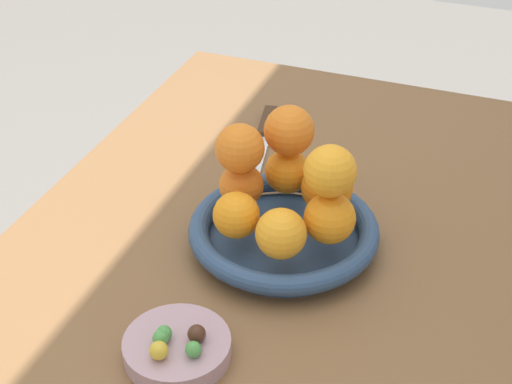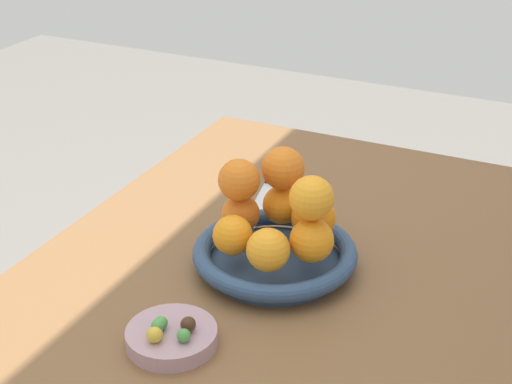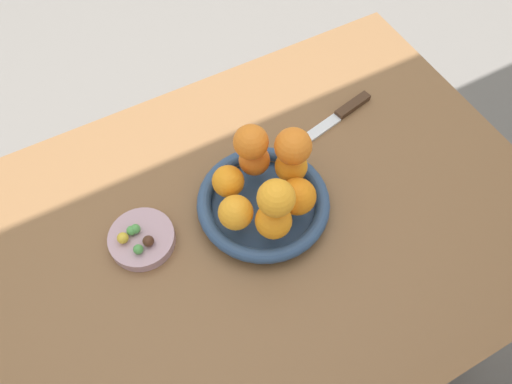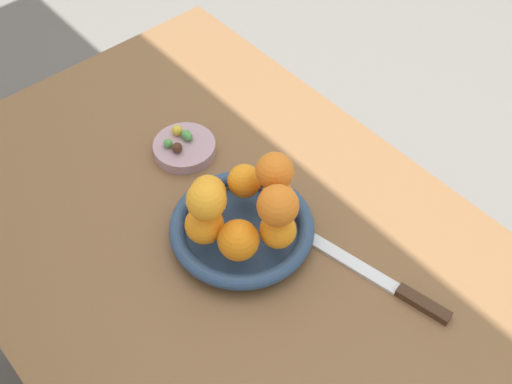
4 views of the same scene
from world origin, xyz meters
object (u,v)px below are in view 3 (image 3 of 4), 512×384
(candy_dish, at_px, (142,239))
(orange_3, at_px, (274,221))
(fruit_bowl, at_px, (263,203))
(knife, at_px, (332,121))
(orange_7, at_px, (293,146))
(orange_8, at_px, (251,142))
(candy_ball_4, at_px, (135,229))
(candy_ball_3, at_px, (131,231))
(dining_table, at_px, (254,249))
(orange_5, at_px, (291,166))
(orange_1, at_px, (228,181))
(orange_6, at_px, (276,198))
(candy_ball_1, at_px, (138,249))
(orange_4, at_px, (297,196))
(candy_ball_2, at_px, (123,238))
(candy_ball_0, at_px, (148,241))
(orange_2, at_px, (236,213))
(orange_0, at_px, (254,160))

(candy_dish, height_order, orange_3, orange_3)
(fruit_bowl, bearing_deg, knife, -153.13)
(orange_7, bearing_deg, orange_8, -38.01)
(candy_ball_4, bearing_deg, candy_ball_3, -2.36)
(candy_dish, relative_size, candy_ball_4, 6.63)
(dining_table, bearing_deg, orange_5, -156.28)
(candy_dish, bearing_deg, orange_1, -179.65)
(orange_6, xyz_separation_m, candy_ball_3, (0.22, -0.12, -0.10))
(candy_ball_1, bearing_deg, orange_4, 167.81)
(candy_ball_4, bearing_deg, fruit_bowl, 165.72)
(candy_ball_2, bearing_deg, candy_ball_3, -158.48)
(candy_ball_0, bearing_deg, candy_ball_4, -71.96)
(orange_2, relative_size, orange_7, 0.94)
(orange_0, bearing_deg, orange_8, 12.10)
(candy_ball_4, bearing_deg, candy_ball_0, 108.04)
(orange_7, height_order, candy_ball_3, orange_7)
(orange_3, relative_size, orange_4, 0.96)
(orange_8, relative_size, candy_ball_4, 3.50)
(orange_7, bearing_deg, orange_1, -13.75)
(orange_6, xyz_separation_m, knife, (-0.24, -0.17, -0.13))
(candy_dish, relative_size, orange_8, 1.89)
(orange_2, relative_size, orange_5, 1.03)
(orange_5, relative_size, candy_ball_3, 3.40)
(fruit_bowl, bearing_deg, orange_8, -98.15)
(orange_0, bearing_deg, candy_ball_3, 1.49)
(fruit_bowl, bearing_deg, dining_table, 36.75)
(orange_8, bearing_deg, candy_ball_4, 1.28)
(candy_ball_0, distance_m, candy_ball_1, 0.02)
(orange_8, bearing_deg, orange_0, -167.90)
(orange_2, bearing_deg, orange_7, -164.58)
(orange_5, bearing_deg, candy_ball_4, -7.46)
(knife, bearing_deg, candy_ball_3, 7.15)
(orange_3, bearing_deg, fruit_bowl, -104.23)
(dining_table, height_order, orange_6, orange_6)
(orange_4, bearing_deg, orange_2, -12.54)
(fruit_bowl, height_order, candy_ball_4, same)
(dining_table, distance_m, fruit_bowl, 0.12)
(candy_dish, xyz_separation_m, candy_ball_3, (0.01, -0.01, 0.02))
(orange_2, relative_size, knife, 0.24)
(fruit_bowl, relative_size, candy_ball_4, 13.70)
(fruit_bowl, bearing_deg, orange_2, 15.77)
(candy_ball_0, bearing_deg, candy_ball_3, -61.53)
(candy_ball_4, bearing_deg, orange_1, 176.20)
(orange_8, bearing_deg, fruit_bowl, 81.85)
(orange_2, distance_m, orange_6, 0.09)
(orange_2, distance_m, orange_3, 0.07)
(orange_7, distance_m, knife, 0.23)
(orange_2, distance_m, candy_ball_1, 0.18)
(orange_1, distance_m, candy_ball_1, 0.19)
(orange_2, xyz_separation_m, candy_ball_0, (0.15, -0.04, -0.04))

